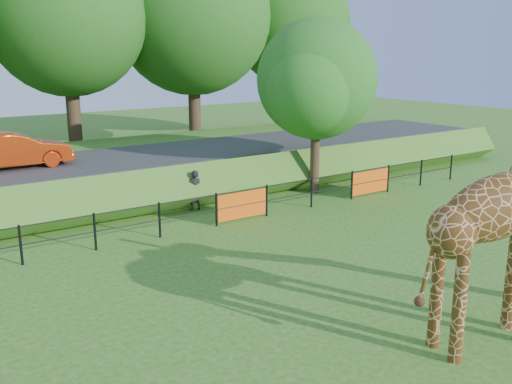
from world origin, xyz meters
TOP-DOWN VIEW (x-y plane):
  - ground at (0.00, 0.00)m, footprint 90.00×90.00m
  - perimeter_fence at (0.00, 8.00)m, footprint 28.07×0.10m
  - embankment at (0.00, 15.50)m, footprint 40.00×9.00m
  - road at (0.00, 14.00)m, footprint 40.00×5.00m
  - car_red at (-2.63, 14.23)m, footprint 3.91×1.39m
  - visitor at (2.35, 10.07)m, footprint 0.57×0.42m
  - tree_east at (7.60, 9.63)m, footprint 5.40×4.71m
  - bg_tree_line at (1.89, 22.00)m, footprint 37.30×8.80m

SIDE VIEW (x-z plane):
  - ground at x=0.00m, z-range 0.00..0.00m
  - perimeter_fence at x=0.00m, z-range 0.00..1.10m
  - embankment at x=0.00m, z-range 0.00..1.30m
  - visitor at x=2.35m, z-range 0.00..1.45m
  - road at x=0.00m, z-range 1.30..1.42m
  - car_red at x=-2.63m, z-range 1.42..2.70m
  - tree_east at x=7.60m, z-range 0.90..7.66m
  - bg_tree_line at x=1.89m, z-range 1.28..13.10m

